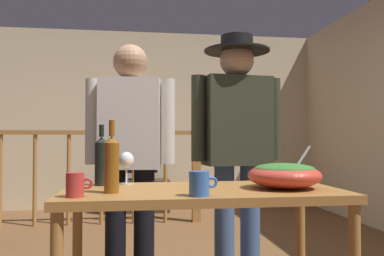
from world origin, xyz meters
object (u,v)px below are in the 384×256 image
at_px(flat_screen_tv, 136,162).
at_px(mug_blue, 200,184).
at_px(tv_console, 136,196).
at_px(framed_picture, 134,102).
at_px(stair_railing, 120,166).
at_px(person_standing_right, 237,136).
at_px(wine_bottle_amber, 112,163).
at_px(mug_red, 76,185).
at_px(wine_bottle_dark, 101,160).
at_px(salad_bowl, 284,174).
at_px(serving_table, 202,207).
at_px(person_standing_left, 130,148).
at_px(wine_glass, 126,162).

bearing_deg(flat_screen_tv, mug_blue, -86.39).
relative_size(tv_console, flat_screen_tv, 1.57).
bearing_deg(framed_picture, flat_screen_tv, -84.64).
distance_m(stair_railing, person_standing_right, 2.38).
distance_m(flat_screen_tv, wine_bottle_amber, 3.75).
relative_size(stair_railing, mug_red, 24.75).
bearing_deg(wine_bottle_dark, salad_bowl, -15.71).
height_order(wine_bottle_amber, wine_bottle_dark, wine_bottle_amber).
relative_size(stair_railing, serving_table, 2.05).
xyz_separation_m(tv_console, mug_blue, (0.25, -3.93, 0.59)).
bearing_deg(person_standing_left, serving_table, 123.99).
distance_m(mug_blue, person_standing_left, 0.98).
distance_m(wine_bottle_dark, mug_blue, 0.63).
relative_size(serving_table, person_standing_left, 0.82).
xyz_separation_m(stair_railing, wine_glass, (0.12, -2.64, 0.20)).
height_order(framed_picture, mug_red, framed_picture).
xyz_separation_m(framed_picture, person_standing_right, (0.68, -3.29, -0.52)).
relative_size(flat_screen_tv, wine_bottle_dark, 1.84).
distance_m(wine_bottle_amber, person_standing_right, 1.10).
relative_size(stair_railing, person_standing_right, 1.61).
bearing_deg(framed_picture, wine_glass, -90.55).
xyz_separation_m(flat_screen_tv, mug_blue, (0.25, -3.89, 0.13)).
height_order(flat_screen_tv, wine_bottle_dark, wine_bottle_dark).
distance_m(tv_console, serving_table, 3.72).
bearing_deg(person_standing_left, salad_bowl, 142.69).
xyz_separation_m(stair_railing, person_standing_right, (0.83, -2.21, 0.33)).
bearing_deg(serving_table, person_standing_left, 117.27).
bearing_deg(wine_glass, wine_bottle_amber, -99.42).
bearing_deg(mug_blue, stair_railing, 97.87).
xyz_separation_m(wine_bottle_dark, mug_red, (-0.07, -0.41, -0.08)).
bearing_deg(person_standing_left, mug_blue, 114.55).
distance_m(framed_picture, stair_railing, 1.39).
bearing_deg(mug_blue, serving_table, 78.24).
bearing_deg(framed_picture, serving_table, -85.29).
bearing_deg(flat_screen_tv, framed_picture, 95.36).
height_order(stair_railing, mug_red, stair_railing).
bearing_deg(tv_console, person_standing_left, -90.98).
height_order(stair_railing, person_standing_left, person_standing_left).
xyz_separation_m(salad_bowl, person_standing_right, (-0.05, 0.72, 0.19)).
relative_size(wine_bottle_amber, person_standing_left, 0.20).
bearing_deg(framed_picture, wine_bottle_amber, -91.31).
bearing_deg(wine_glass, person_standing_right, 31.01).
bearing_deg(wine_bottle_amber, tv_console, 88.13).
xyz_separation_m(stair_railing, wine_bottle_amber, (0.06, -2.98, 0.21)).
bearing_deg(stair_railing, framed_picture, 81.74).
bearing_deg(person_standing_left, person_standing_right, -173.28).
bearing_deg(wine_bottle_dark, stair_railing, 89.91).
xyz_separation_m(salad_bowl, wine_bottle_amber, (-0.82, -0.05, 0.06)).
height_order(mug_blue, person_standing_left, person_standing_left).
relative_size(serving_table, salad_bowl, 3.73).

